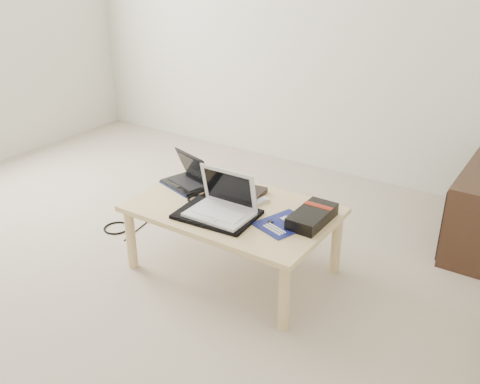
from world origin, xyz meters
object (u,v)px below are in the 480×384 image
Objects in this scene: netbook at (189,178)px; white_laptop at (222,205)px; coffee_table at (233,215)px; gpu_box at (312,216)px.

netbook is 1.00× the size of white_laptop.
white_laptop reaches higher than coffee_table.
netbook is (-0.39, 0.10, 0.09)m from coffee_table.
white_laptop is 0.47m from gpu_box.
coffee_table is 3.52× the size of gpu_box.
coffee_table is at bearing -15.11° from netbook.
netbook reaches higher than coffee_table.
white_laptop is (0.02, -0.12, 0.12)m from coffee_table.
netbook is 1.06× the size of gpu_box.
netbook is at bearing 164.89° from coffee_table.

